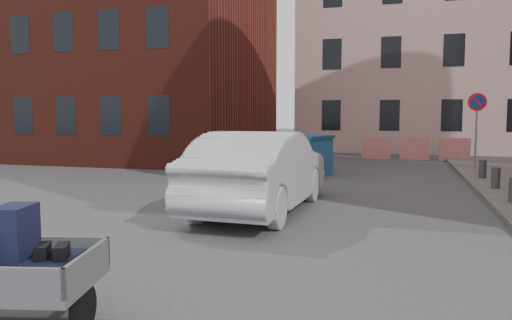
% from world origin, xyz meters
% --- Properties ---
extents(ground, '(120.00, 120.00, 0.00)m').
position_xyz_m(ground, '(0.00, 0.00, 0.00)').
color(ground, '#38383A').
rests_on(ground, ground).
extents(building_brick, '(12.00, 10.00, 14.00)m').
position_xyz_m(building_brick, '(-9.00, 13.00, 7.00)').
color(building_brick, '#591E16').
rests_on(building_brick, ground).
extents(building_pink, '(16.00, 8.00, 14.00)m').
position_xyz_m(building_pink, '(6.00, 22.00, 7.00)').
color(building_pink, '#BE9A92').
rests_on(building_pink, ground).
extents(far_building, '(6.00, 6.00, 8.00)m').
position_xyz_m(far_building, '(-20.00, 22.00, 4.00)').
color(far_building, maroon).
rests_on(far_building, ground).
extents(no_parking_sign, '(0.60, 0.09, 2.65)m').
position_xyz_m(no_parking_sign, '(6.00, 9.48, 2.01)').
color(no_parking_sign, gray).
rests_on(no_parking_sign, sidewalk).
extents(barriers, '(4.70, 0.18, 1.00)m').
position_xyz_m(barriers, '(4.20, 15.00, 0.50)').
color(barriers, red).
rests_on(barriers, ground).
extents(trailer, '(1.81, 1.94, 1.20)m').
position_xyz_m(trailer, '(-0.04, -4.86, 0.61)').
color(trailer, black).
rests_on(trailer, ground).
extents(dumpster, '(3.61, 2.64, 1.36)m').
position_xyz_m(dumpster, '(-0.38, 8.13, 0.68)').
color(dumpster, '#20629A').
rests_on(dumpster, ground).
extents(silver_car, '(1.98, 5.25, 1.71)m').
position_xyz_m(silver_car, '(0.71, 1.51, 0.86)').
color(silver_car, '#B8BAC0').
rests_on(silver_car, ground).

